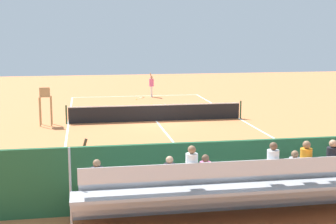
% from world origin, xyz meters
% --- Properties ---
extents(ground_plane, '(60.00, 60.00, 0.00)m').
position_xyz_m(ground_plane, '(0.00, 0.00, 0.00)').
color(ground_plane, '#D17542').
extents(court_line_markings, '(10.10, 22.20, 0.01)m').
position_xyz_m(court_line_markings, '(0.00, -0.04, 0.00)').
color(court_line_markings, white).
rests_on(court_line_markings, ground).
extents(tennis_net, '(10.30, 0.10, 1.07)m').
position_xyz_m(tennis_net, '(0.00, 0.00, 0.50)').
color(tennis_net, black).
rests_on(tennis_net, ground).
extents(backdrop_wall, '(18.00, 0.16, 2.00)m').
position_xyz_m(backdrop_wall, '(0.00, 14.00, 1.00)').
color(backdrop_wall, '#235633').
rests_on(backdrop_wall, ground).
extents(bleacher_stand, '(9.06, 2.40, 2.48)m').
position_xyz_m(bleacher_stand, '(-0.04, 15.39, 0.99)').
color(bleacher_stand, '#9EA0A5').
rests_on(bleacher_stand, ground).
extents(umpire_chair, '(0.67, 0.67, 2.14)m').
position_xyz_m(umpire_chair, '(6.20, 0.26, 1.31)').
color(umpire_chair, '#A88456').
rests_on(umpire_chair, ground).
extents(courtside_bench, '(1.80, 0.40, 0.93)m').
position_xyz_m(courtside_bench, '(-1.72, 13.27, 0.56)').
color(courtside_bench, '#9E754C').
rests_on(courtside_bench, ground).
extents(equipment_bag, '(0.90, 0.36, 0.36)m').
position_xyz_m(equipment_bag, '(-0.30, 13.40, 0.18)').
color(equipment_bag, '#B22D2D').
rests_on(equipment_bag, ground).
extents(tennis_player, '(0.43, 0.55, 1.93)m').
position_xyz_m(tennis_player, '(-1.17, -10.25, 1.02)').
color(tennis_player, white).
rests_on(tennis_player, ground).
extents(tennis_racket, '(0.53, 0.50, 0.03)m').
position_xyz_m(tennis_racket, '(-0.30, -9.91, 0.01)').
color(tennis_racket, black).
rests_on(tennis_racket, ground).
extents(tennis_ball_near, '(0.07, 0.07, 0.07)m').
position_xyz_m(tennis_ball_near, '(0.16, -8.93, 0.03)').
color(tennis_ball_near, '#CCDB33').
rests_on(tennis_ball_near, ground).
extents(tennis_ball_far, '(0.07, 0.07, 0.07)m').
position_xyz_m(tennis_ball_far, '(-0.63, -6.42, 0.03)').
color(tennis_ball_far, '#CCDB33').
rests_on(tennis_ball_far, ground).
extents(line_judge, '(0.43, 0.55, 1.93)m').
position_xyz_m(line_judge, '(4.10, 12.84, 1.02)').
color(line_judge, '#232328').
rests_on(line_judge, ground).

